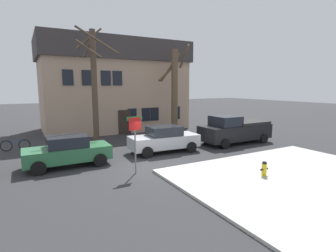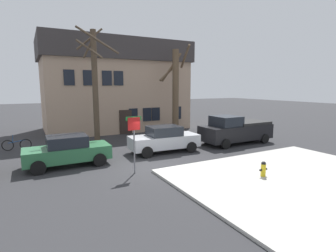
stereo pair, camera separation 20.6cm
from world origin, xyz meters
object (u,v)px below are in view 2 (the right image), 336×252
at_px(car_green_sedan, 68,151).
at_px(tree_bare_mid, 175,90).
at_px(fire_hydrant, 263,169).
at_px(pickup_truck_black, 235,130).
at_px(bicycle_leaning, 17,145).
at_px(street_sign_pole, 134,134).
at_px(car_silver_sedan, 164,139).
at_px(tree_bare_near, 95,83).
at_px(building_main, 115,85).

bearing_deg(car_green_sedan, tree_bare_mid, 29.02).
relative_size(car_green_sedan, fire_hydrant, 6.18).
bearing_deg(pickup_truck_black, bicycle_leaning, 159.64).
bearing_deg(car_green_sedan, fire_hydrant, -40.09).
xyz_separation_m(tree_bare_mid, street_sign_pole, (-6.90, -8.08, -1.94)).
bearing_deg(fire_hydrant, pickup_truck_black, 56.88).
bearing_deg(car_silver_sedan, fire_hydrant, -75.57).
height_order(tree_bare_near, car_green_sedan, tree_bare_near).
height_order(car_silver_sedan, bicycle_leaning, car_silver_sedan).
bearing_deg(tree_bare_mid, tree_bare_near, -173.60).
xyz_separation_m(fire_hydrant, bicycle_leaning, (-9.91, 11.43, -0.11)).
relative_size(building_main, tree_bare_mid, 1.79).
bearing_deg(bicycle_leaning, pickup_truck_black, -20.36).
bearing_deg(car_silver_sedan, tree_bare_mid, 53.70).
xyz_separation_m(car_green_sedan, pickup_truck_black, (11.52, -0.03, 0.19)).
bearing_deg(car_silver_sedan, tree_bare_near, 126.44).
height_order(building_main, car_silver_sedan, building_main).
xyz_separation_m(tree_bare_near, tree_bare_mid, (6.94, 0.78, -0.51)).
bearing_deg(tree_bare_near, street_sign_pole, -89.65).
bearing_deg(car_green_sedan, tree_bare_near, 60.12).
bearing_deg(tree_bare_near, pickup_truck_black, -26.94).
distance_m(building_main, car_silver_sedan, 11.26).
distance_m(building_main, fire_hydrant, 17.64).
height_order(tree_bare_mid, fire_hydrant, tree_bare_mid).
distance_m(car_silver_sedan, street_sign_pole, 4.47).
relative_size(tree_bare_near, tree_bare_mid, 1.10).
xyz_separation_m(building_main, pickup_truck_black, (5.49, -10.93, -3.25)).
bearing_deg(car_green_sedan, building_main, 61.06).
distance_m(tree_bare_near, car_silver_sedan, 6.44).
bearing_deg(tree_bare_near, building_main, 61.73).
distance_m(building_main, tree_bare_near, 7.27).
bearing_deg(street_sign_pole, building_main, 76.08).
height_order(tree_bare_mid, pickup_truck_black, tree_bare_mid).
xyz_separation_m(pickup_truck_black, bicycle_leaning, (-13.99, 5.19, -0.63)).
bearing_deg(pickup_truck_black, car_green_sedan, 179.88).
distance_m(fire_hydrant, street_sign_pole, 6.11).
xyz_separation_m(building_main, fire_hydrant, (1.41, -17.18, -3.77)).
bearing_deg(car_silver_sedan, building_main, 88.68).
xyz_separation_m(car_silver_sedan, pickup_truck_black, (5.73, -0.21, 0.17)).
relative_size(tree_bare_mid, car_silver_sedan, 1.69).
bearing_deg(building_main, tree_bare_near, -118.27).
relative_size(fire_hydrant, bicycle_leaning, 0.40).
bearing_deg(tree_bare_near, fire_hydrant, -65.75).
bearing_deg(bicycle_leaning, tree_bare_mid, 0.60).
relative_size(pickup_truck_black, bicycle_leaning, 3.14).
bearing_deg(building_main, pickup_truck_black, -63.35).
xyz_separation_m(pickup_truck_black, street_sign_pole, (-8.88, -2.77, 0.93)).
bearing_deg(tree_bare_mid, street_sign_pole, -130.48).
xyz_separation_m(building_main, tree_bare_mid, (3.50, -5.62, -0.38)).
distance_m(car_green_sedan, bicycle_leaning, 5.74).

